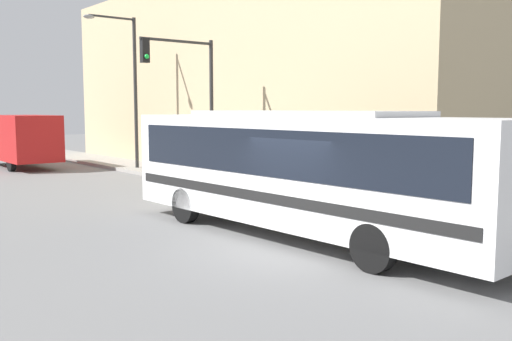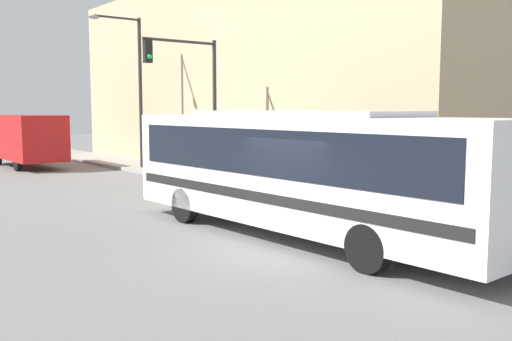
# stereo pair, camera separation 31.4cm
# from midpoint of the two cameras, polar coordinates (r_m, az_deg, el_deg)

# --- Properties ---
(ground_plane) EXTENTS (120.00, 120.00, 0.00)m
(ground_plane) POSITION_cam_midpoint_polar(r_m,az_deg,el_deg) (12.62, 2.87, -8.28)
(ground_plane) COLOR slate
(sidewalk) EXTENTS (2.72, 70.00, 0.17)m
(sidewalk) POSITION_cam_midpoint_polar(r_m,az_deg,el_deg) (32.51, -12.44, 0.63)
(sidewalk) COLOR gray
(sidewalk) RESTS_ON ground_plane
(building_facade) EXTENTS (6.00, 27.41, 9.72)m
(building_facade) POSITION_cam_midpoint_polar(r_m,az_deg,el_deg) (30.14, -0.61, 9.44)
(building_facade) COLOR tan
(building_facade) RESTS_ON ground_plane
(city_bus) EXTENTS (2.90, 11.09, 3.10)m
(city_bus) POSITION_cam_midpoint_polar(r_m,az_deg,el_deg) (13.86, 4.98, 0.54)
(city_bus) COLOR white
(city_bus) RESTS_ON ground_plane
(delivery_truck) EXTENTS (2.37, 6.72, 2.82)m
(delivery_truck) POSITION_cam_midpoint_polar(r_m,az_deg,el_deg) (33.11, -21.59, 2.98)
(delivery_truck) COLOR #B21919
(delivery_truck) RESTS_ON ground_plane
(fire_hydrant) EXTENTS (0.27, 0.37, 0.79)m
(fire_hydrant) POSITION_cam_midpoint_polar(r_m,az_deg,el_deg) (18.41, 7.96, -1.96)
(fire_hydrant) COLOR gold
(fire_hydrant) RESTS_ON sidewalk
(traffic_light_pole) EXTENTS (3.28, 0.35, 5.75)m
(traffic_light_pole) POSITION_cam_midpoint_polar(r_m,az_deg,el_deg) (23.05, -6.01, 8.48)
(traffic_light_pole) COLOR #2D2D2D
(traffic_light_pole) RESTS_ON sidewalk
(parking_meter) EXTENTS (0.14, 0.14, 1.25)m
(parking_meter) POSITION_cam_midpoint_polar(r_m,az_deg,el_deg) (23.07, -3.09, 0.87)
(parking_meter) COLOR #2D2D2D
(parking_meter) RESTS_ON sidewalk
(street_lamp) EXTENTS (2.71, 0.28, 7.50)m
(street_lamp) POSITION_cam_midpoint_polar(r_m,az_deg,el_deg) (29.51, -11.81, 8.90)
(street_lamp) COLOR #2D2D2D
(street_lamp) RESTS_ON sidewalk
(pedestrian_near_corner) EXTENTS (0.34, 0.34, 1.84)m
(pedestrian_near_corner) POSITION_cam_midpoint_polar(r_m,az_deg,el_deg) (19.16, 7.88, 0.02)
(pedestrian_near_corner) COLOR #23283D
(pedestrian_near_corner) RESTS_ON sidewalk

